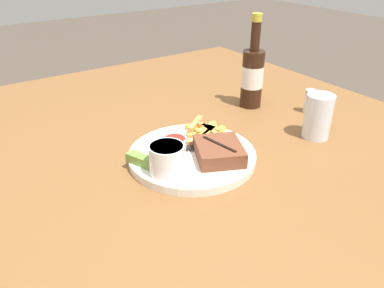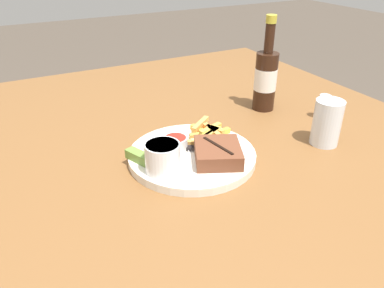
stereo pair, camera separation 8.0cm
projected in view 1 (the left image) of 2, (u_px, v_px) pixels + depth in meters
name	position (u px, v px, depth m)	size (l,w,h in m)	color
dining_table	(192.00, 184.00, 0.85)	(1.47, 1.30, 0.76)	brown
dinner_plate	(192.00, 156.00, 0.81)	(0.28, 0.28, 0.02)	silver
steak_portion	(219.00, 151.00, 0.78)	(0.13, 0.13, 0.03)	brown
fries_pile	(207.00, 134.00, 0.86)	(0.13, 0.13, 0.02)	gold
coleslaw_cup	(167.00, 158.00, 0.72)	(0.07, 0.07, 0.06)	white
dipping_sauce_cup	(175.00, 143.00, 0.81)	(0.05, 0.05, 0.03)	silver
pickle_spear	(142.00, 160.00, 0.76)	(0.08, 0.05, 0.02)	olive
fork_utensil	(190.00, 136.00, 0.87)	(0.12, 0.08, 0.00)	#B7B7BC
knife_utensil	(206.00, 149.00, 0.81)	(0.11, 0.14, 0.01)	#B7B7BC
beer_bottle	(252.00, 75.00, 1.03)	(0.06, 0.06, 0.26)	black
drinking_glass	(318.00, 116.00, 0.88)	(0.06, 0.06, 0.11)	silver
salt_shaker	(310.00, 101.00, 1.02)	(0.03, 0.03, 0.07)	white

